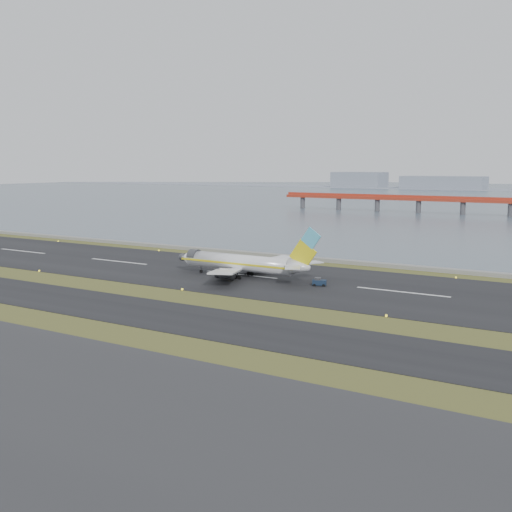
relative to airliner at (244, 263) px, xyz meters
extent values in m
plane|color=#354318|center=(-2.68, -27.20, -3.46)|extent=(1000.00, 1000.00, 0.00)
cube|color=black|center=(-2.68, -39.20, -3.41)|extent=(1000.00, 18.00, 0.10)
cube|color=black|center=(-2.68, 2.80, -3.41)|extent=(1000.00, 45.00, 0.10)
cube|color=gray|center=(-2.68, 32.80, -2.96)|extent=(1000.00, 2.50, 1.00)
cube|color=#B4341F|center=(17.32, 222.80, 4.04)|extent=(260.00, 5.00, 1.60)
cube|color=#B4341F|center=(17.32, 222.80, 5.54)|extent=(260.00, 0.40, 1.40)
cylinder|color=#4C4C51|center=(-78.68, 222.80, -0.46)|extent=(2.80, 2.80, 7.00)
cylinder|color=#4C4C51|center=(17.32, 222.80, -0.46)|extent=(2.80, 2.80, 7.00)
cube|color=#8891A1|center=(-222.68, 592.80, 5.54)|extent=(60.00, 35.00, 18.00)
cube|color=#8891A1|center=(-122.68, 592.80, 3.54)|extent=(90.00, 35.00, 14.00)
cylinder|color=white|center=(-1.50, 0.00, 0.04)|extent=(28.00, 3.80, 3.80)
cone|color=white|center=(-17.10, 0.00, 0.04)|extent=(3.20, 3.80, 3.80)
cone|color=white|center=(14.70, 0.00, 0.34)|extent=(5.00, 3.80, 3.80)
cube|color=yellow|center=(-1.50, -1.92, 0.04)|extent=(31.00, 0.06, 0.45)
cube|color=yellow|center=(-1.50, 1.92, 0.04)|extent=(31.00, 0.06, 0.45)
cube|color=white|center=(0.70, -8.50, -0.66)|extent=(11.31, 15.89, 1.66)
cube|color=white|center=(0.70, 8.50, -0.66)|extent=(11.31, 15.89, 1.66)
cylinder|color=#3D3E42|center=(-1.00, -6.00, -1.86)|extent=(4.20, 2.10, 2.10)
cylinder|color=#3D3E42|center=(-1.00, 6.00, -1.86)|extent=(4.20, 2.10, 2.10)
cube|color=yellow|center=(15.50, 0.00, 3.24)|extent=(6.80, 0.35, 6.85)
cube|color=#51C0E7|center=(17.40, 0.00, 6.94)|extent=(4.85, 0.37, 4.90)
cube|color=white|center=(15.00, -3.80, 0.84)|extent=(5.64, 6.80, 0.22)
cube|color=white|center=(15.00, 3.80, 0.84)|extent=(5.64, 6.80, 0.22)
cylinder|color=black|center=(-12.50, 0.00, -3.01)|extent=(0.80, 0.28, 0.80)
cylinder|color=black|center=(0.00, -2.80, -2.91)|extent=(1.00, 0.38, 1.00)
cylinder|color=black|center=(0.00, 2.80, -2.91)|extent=(1.00, 0.38, 1.00)
cube|color=#15243A|center=(19.64, -0.11, -2.63)|extent=(3.33, 2.56, 1.10)
cube|color=#3D3E42|center=(19.30, -0.23, -1.90)|extent=(1.68, 1.73, 0.64)
cylinder|color=black|center=(18.94, -1.14, -3.14)|extent=(0.70, 0.48, 0.64)
cylinder|color=black|center=(18.44, 0.24, -3.14)|extent=(0.70, 0.48, 0.64)
cylinder|color=black|center=(20.84, -0.45, -3.14)|extent=(0.70, 0.48, 0.64)
cylinder|color=black|center=(20.34, 0.93, -3.14)|extent=(0.70, 0.48, 0.64)
camera|label=1|loc=(80.76, -123.65, 22.66)|focal=45.00mm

